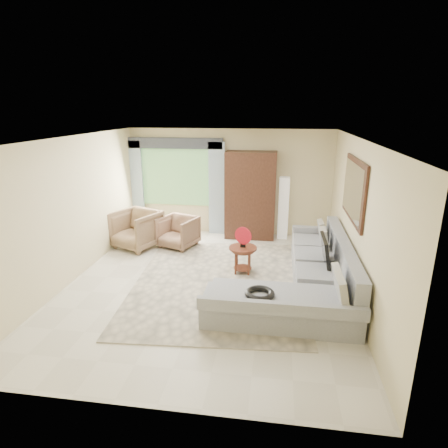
% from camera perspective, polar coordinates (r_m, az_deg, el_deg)
% --- Properties ---
extents(ground, '(6.00, 6.00, 0.00)m').
position_cam_1_polar(ground, '(6.92, -2.50, -9.10)').
color(ground, silver).
rests_on(ground, ground).
extents(area_rug, '(3.27, 4.20, 0.02)m').
position_cam_1_polar(area_rug, '(6.99, -0.88, -8.73)').
color(area_rug, beige).
rests_on(area_rug, ground).
extents(sectional_sofa, '(2.30, 3.46, 0.90)m').
position_cam_1_polar(sectional_sofa, '(6.56, 12.83, -8.35)').
color(sectional_sofa, '#A5A7AE').
rests_on(sectional_sofa, ground).
extents(tv_screen, '(0.14, 0.74, 0.48)m').
position_cam_1_polar(tv_screen, '(6.70, 15.17, -3.92)').
color(tv_screen, black).
rests_on(tv_screen, sectional_sofa).
extents(garden_hose, '(0.43, 0.43, 0.09)m').
position_cam_1_polar(garden_hose, '(5.44, 5.46, -10.51)').
color(garden_hose, black).
rests_on(garden_hose, sectional_sofa).
extents(coffee_table, '(0.54, 0.54, 0.54)m').
position_cam_1_polar(coffee_table, '(7.24, 2.88, -5.42)').
color(coffee_table, '#472013').
rests_on(coffee_table, ground).
extents(red_disc, '(0.33, 0.14, 0.34)m').
position_cam_1_polar(red_disc, '(7.07, 2.94, -1.79)').
color(red_disc, red).
rests_on(red_disc, coffee_table).
extents(armchair_left, '(1.21, 1.23, 0.86)m').
position_cam_1_polar(armchair_left, '(8.73, -13.22, -0.81)').
color(armchair_left, '#89694A').
rests_on(armchair_left, ground).
extents(armchair_right, '(0.99, 1.00, 0.71)m').
position_cam_1_polar(armchair_right, '(8.61, -7.04, -1.22)').
color(armchair_right, '#88694A').
rests_on(armchair_right, ground).
extents(potted_plant, '(0.55, 0.49, 0.55)m').
position_cam_1_polar(potted_plant, '(9.45, -11.60, -0.27)').
color(potted_plant, '#999999').
rests_on(potted_plant, ground).
extents(armoire, '(1.20, 0.55, 2.10)m').
position_cam_1_polar(armoire, '(9.06, 4.05, 4.35)').
color(armoire, black).
rests_on(armoire, ground).
extents(floor_lamp, '(0.24, 0.24, 1.50)m').
position_cam_1_polar(floor_lamp, '(9.17, 9.03, 2.41)').
color(floor_lamp, silver).
rests_on(floor_lamp, ground).
extents(window, '(1.80, 0.04, 1.40)m').
position_cam_1_polar(window, '(9.55, -7.31, 7.08)').
color(window, '#669E59').
rests_on(window, wall_back).
extents(curtain_left, '(0.40, 0.08, 2.30)m').
position_cam_1_polar(curtain_left, '(9.84, -13.33, 5.58)').
color(curtain_left, '#9EB7CC').
rests_on(curtain_left, ground).
extents(curtain_right, '(0.40, 0.08, 2.30)m').
position_cam_1_polar(curtain_right, '(9.29, -1.12, 5.36)').
color(curtain_right, '#9EB7CC').
rests_on(curtain_right, ground).
extents(valance, '(2.40, 0.12, 0.26)m').
position_cam_1_polar(valance, '(9.37, -7.63, 12.12)').
color(valance, '#1E232D').
rests_on(valance, wall_back).
extents(wall_mirror, '(0.05, 1.70, 1.05)m').
position_cam_1_polar(wall_mirror, '(6.69, 19.18, 4.91)').
color(wall_mirror, black).
rests_on(wall_mirror, wall_right).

